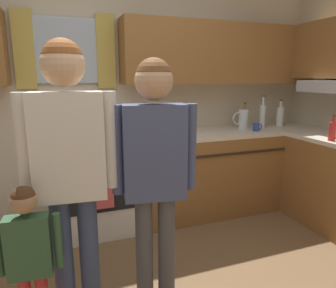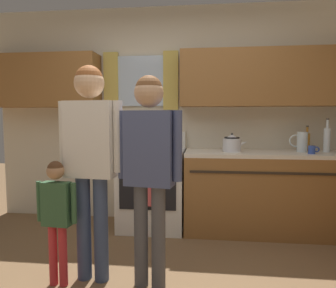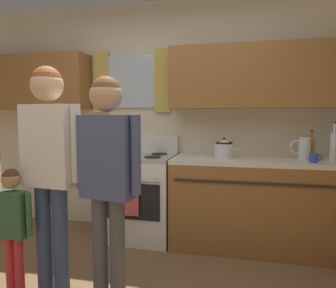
# 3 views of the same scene
# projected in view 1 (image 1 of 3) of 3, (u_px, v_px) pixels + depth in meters

# --- Properties ---
(back_wall_unit) EXTENTS (4.60, 0.42, 2.60)m
(back_wall_unit) POSITION_uv_depth(u_px,v_px,m) (120.00, 78.00, 3.12)
(back_wall_unit) COLOR beige
(back_wall_unit) RESTS_ON ground
(kitchen_counter_run) EXTENTS (2.19, 2.11, 0.90)m
(kitchen_counter_run) POSITION_uv_depth(u_px,v_px,m) (278.00, 178.00, 3.19)
(kitchen_counter_run) COLOR brown
(kitchen_counter_run) RESTS_ON ground
(stove_oven) EXTENTS (0.73, 0.67, 1.10)m
(stove_oven) POSITION_uv_depth(u_px,v_px,m) (97.00, 183.00, 2.98)
(stove_oven) COLOR silver
(stove_oven) RESTS_ON ground
(bottle_oil_amber) EXTENTS (0.06, 0.06, 0.29)m
(bottle_oil_amber) POSITION_uv_depth(u_px,v_px,m) (244.00, 118.00, 3.57)
(bottle_oil_amber) COLOR #B27223
(bottle_oil_amber) RESTS_ON kitchen_counter_run
(bottle_tall_clear) EXTENTS (0.07, 0.07, 0.37)m
(bottle_tall_clear) POSITION_uv_depth(u_px,v_px,m) (262.00, 115.00, 3.53)
(bottle_tall_clear) COLOR silver
(bottle_tall_clear) RESTS_ON kitchen_counter_run
(bottle_milk_white) EXTENTS (0.08, 0.08, 0.31)m
(bottle_milk_white) POSITION_uv_depth(u_px,v_px,m) (280.00, 116.00, 3.65)
(bottle_milk_white) COLOR white
(bottle_milk_white) RESTS_ON kitchen_counter_run
(bottle_sauce_red) EXTENTS (0.06, 0.06, 0.25)m
(bottle_sauce_red) POSITION_uv_depth(u_px,v_px,m) (332.00, 131.00, 2.80)
(bottle_sauce_red) COLOR red
(bottle_sauce_red) RESTS_ON kitchen_counter_run
(mug_cobalt_blue) EXTENTS (0.11, 0.07, 0.08)m
(mug_cobalt_blue) POSITION_uv_depth(u_px,v_px,m) (256.00, 127.00, 3.31)
(mug_cobalt_blue) COLOR #2D479E
(mug_cobalt_blue) RESTS_ON kitchen_counter_run
(stovetop_kettle) EXTENTS (0.27, 0.20, 0.21)m
(stovetop_kettle) POSITION_uv_depth(u_px,v_px,m) (183.00, 125.00, 3.14)
(stovetop_kettle) COLOR silver
(stovetop_kettle) RESTS_ON kitchen_counter_run
(water_pitcher) EXTENTS (0.19, 0.11, 0.22)m
(water_pitcher) POSITION_uv_depth(u_px,v_px,m) (243.00, 119.00, 3.45)
(water_pitcher) COLOR silver
(water_pitcher) RESTS_ON kitchen_counter_run
(adult_holding_child) EXTENTS (0.51, 0.23, 1.67)m
(adult_holding_child) POSITION_uv_depth(u_px,v_px,m) (69.00, 158.00, 1.65)
(adult_holding_child) COLOR #38476B
(adult_holding_child) RESTS_ON ground
(adult_in_plaid) EXTENTS (0.49, 0.21, 1.58)m
(adult_in_plaid) POSITION_uv_depth(u_px,v_px,m) (155.00, 162.00, 1.77)
(adult_in_plaid) COLOR #4C4C51
(adult_in_plaid) RESTS_ON ground
(small_child) EXTENTS (0.32, 0.13, 0.96)m
(small_child) POSITION_uv_depth(u_px,v_px,m) (29.00, 253.00, 1.56)
(small_child) COLOR red
(small_child) RESTS_ON ground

